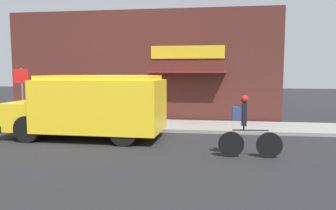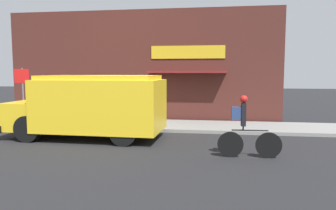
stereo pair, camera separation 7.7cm
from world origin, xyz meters
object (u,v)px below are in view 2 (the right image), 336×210
at_px(cyclist, 246,128).
at_px(trash_bin, 93,111).
at_px(school_bus, 92,105).
at_px(stop_sign_post, 22,86).

bearing_deg(cyclist, trash_bin, 140.87).
relative_size(school_bus, cyclist, 3.13).
distance_m(stop_sign_post, trash_bin, 3.24).
relative_size(cyclist, stop_sign_post, 0.73).
bearing_deg(stop_sign_post, cyclist, -23.97).
bearing_deg(school_bus, trash_bin, 112.80).
xyz_separation_m(cyclist, trash_bin, (-6.22, 4.59, -0.21)).
height_order(school_bus, trash_bin, school_bus).
xyz_separation_m(school_bus, trash_bin, (-1.09, 2.73, -0.57)).
bearing_deg(trash_bin, cyclist, -36.44).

